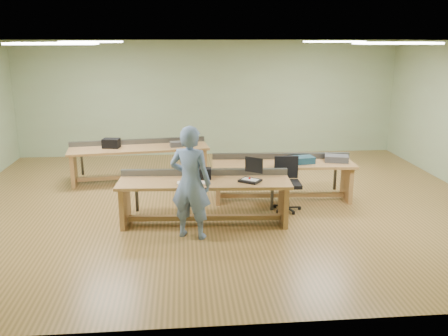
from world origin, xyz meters
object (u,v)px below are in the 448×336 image
at_px(workbench_front, 204,191).
at_px(camera_bag, 203,173).
at_px(task_chair, 287,191).
at_px(workbench_mid, 283,172).
at_px(person, 191,183).
at_px(mug, 289,161).
at_px(workbench_back, 139,155).
at_px(parts_bin_teal, 304,160).
at_px(drinks_can, 286,161).
at_px(laptop_base, 250,181).
at_px(parts_bin_grey, 336,159).

relative_size(workbench_front, camera_bag, 10.77).
height_order(camera_bag, task_chair, task_chair).
relative_size(workbench_mid, person, 1.53).
bearing_deg(workbench_front, mug, 33.90).
relative_size(workbench_front, workbench_back, 0.95).
bearing_deg(parts_bin_teal, mug, 179.75).
bearing_deg(workbench_front, drinks_can, 34.53).
relative_size(parts_bin_teal, drinks_can, 3.26).
relative_size(laptop_base, drinks_can, 2.94).
bearing_deg(workbench_mid, mug, -42.14).
bearing_deg(parts_bin_grey, mug, -177.14).
xyz_separation_m(task_chair, parts_bin_teal, (0.41, 0.47, 0.46)).
bearing_deg(parts_bin_teal, workbench_mid, 165.72).
bearing_deg(parts_bin_teal, laptop_base, -136.91).
height_order(workbench_mid, parts_bin_grey, parts_bin_grey).
relative_size(workbench_mid, mug, 21.44).
height_order(person, mug, person).
xyz_separation_m(workbench_front, camera_bag, (-0.01, 0.10, 0.29)).
bearing_deg(workbench_mid, workbench_front, -142.09).
distance_m(camera_bag, parts_bin_grey, 2.77).
bearing_deg(camera_bag, workbench_back, 121.76).
xyz_separation_m(workbench_mid, parts_bin_teal, (0.38, -0.10, 0.26)).
distance_m(workbench_mid, person, 2.47).
bearing_deg(parts_bin_teal, camera_bag, -155.96).
distance_m(parts_bin_grey, drinks_can, 1.01).
relative_size(task_chair, drinks_can, 8.72).
bearing_deg(task_chair, person, -145.38).
distance_m(laptop_base, parts_bin_grey, 2.18).
bearing_deg(task_chair, parts_bin_teal, 51.24).
relative_size(camera_bag, task_chair, 0.28).
bearing_deg(person, camera_bag, -86.76).
height_order(person, task_chair, person).
bearing_deg(drinks_can, parts_bin_grey, 3.60).
relative_size(camera_bag, drinks_can, 2.44).
bearing_deg(workbench_back, mug, -36.28).
relative_size(workbench_back, person, 1.71).
xyz_separation_m(workbench_mid, parts_bin_grey, (1.03, -0.05, 0.26)).
bearing_deg(parts_bin_grey, workbench_mid, 177.27).
xyz_separation_m(task_chair, mug, (0.12, 0.47, 0.45)).
distance_m(workbench_back, task_chair, 3.54).
xyz_separation_m(parts_bin_teal, drinks_can, (-0.36, -0.02, -0.01)).
height_order(workbench_back, drinks_can, same).
relative_size(person, task_chair, 1.85).
bearing_deg(parts_bin_teal, person, -144.48).
bearing_deg(person, workbench_back, -50.38).
height_order(workbench_front, laptop_base, workbench_front).
relative_size(laptop_base, parts_bin_grey, 0.74).
bearing_deg(parts_bin_teal, parts_bin_grey, 4.23).
xyz_separation_m(workbench_mid, person, (-1.80, -1.65, 0.34)).
bearing_deg(drinks_can, task_chair, -97.19).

